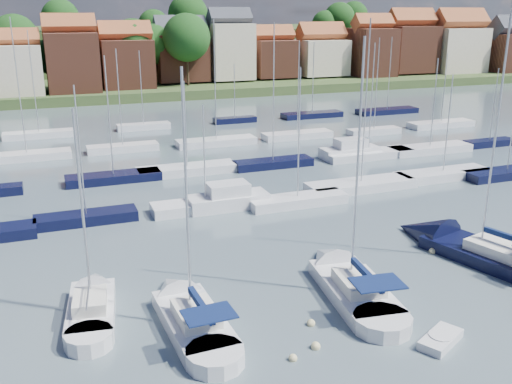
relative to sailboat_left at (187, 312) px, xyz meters
name	(u,v)px	position (x,y,z in m)	size (l,w,h in m)	color
ground	(219,152)	(13.17, 36.94, -0.36)	(260.00, 260.00, 0.00)	#44525C
sailboat_left	(187,312)	(0.00, 0.00, 0.00)	(3.35, 11.11, 14.98)	silver
sailboat_centre	(345,280)	(10.12, 0.46, -0.01)	(4.72, 12.37, 16.36)	silver
sailboat_navy	(463,247)	(20.47, 2.07, -0.01)	(7.27, 14.32, 19.06)	black
sailboat_far	(92,304)	(-4.81, 2.90, -0.02)	(3.73, 9.68, 12.60)	silver
tender	(441,340)	(11.52, -7.03, -0.13)	(3.04, 2.43, 0.60)	silver
buoy_b	(293,360)	(3.86, -5.70, -0.36)	(0.43, 0.43, 0.43)	beige
buoy_c	(311,325)	(6.10, -3.07, -0.36)	(0.46, 0.46, 0.46)	beige
buoy_e	(432,253)	(18.37, 2.71, -0.36)	(0.49, 0.49, 0.49)	beige
buoy_g	(179,330)	(-0.73, -1.10, -0.36)	(0.55, 0.55, 0.55)	#D85914
buoy_h	(315,348)	(5.35, -5.16, -0.36)	(0.49, 0.49, 0.49)	beige
marina_field	(247,156)	(15.08, 32.09, 0.08)	(79.62, 41.41, 15.93)	silver
far_shore_town	(124,58)	(15.40, 129.61, 4.25)	(212.46, 90.00, 22.27)	#435329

